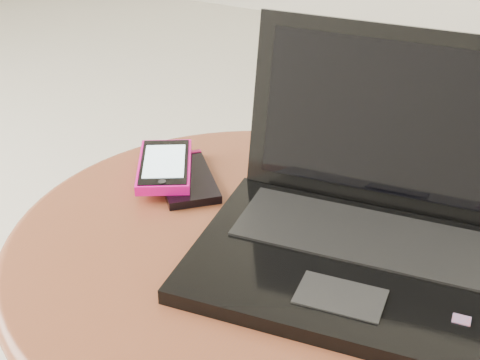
% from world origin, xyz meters
% --- Properties ---
extents(table, '(0.56, 0.56, 0.44)m').
position_xyz_m(table, '(0.06, -0.06, 0.35)').
color(table, brown).
rests_on(table, ground).
extents(laptop, '(0.35, 0.30, 0.21)m').
position_xyz_m(laptop, '(0.17, -0.03, 0.48)').
color(laptop, black).
rests_on(laptop, table).
extents(phone_black, '(0.13, 0.13, 0.01)m').
position_xyz_m(phone_black, '(-0.07, 0.02, 0.45)').
color(phone_black, black).
rests_on(phone_black, table).
extents(phone_pink, '(0.11, 0.14, 0.01)m').
position_xyz_m(phone_pink, '(-0.10, 0.02, 0.46)').
color(phone_pink, '#EA078C').
rests_on(phone_pink, phone_black).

